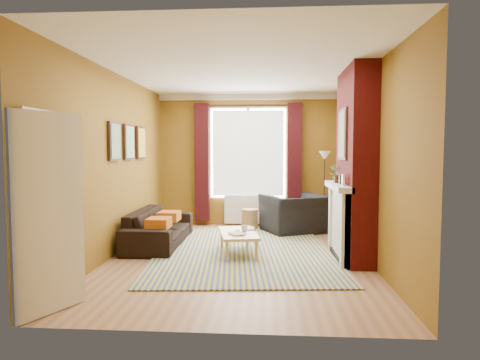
{
  "coord_description": "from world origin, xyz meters",
  "views": [
    {
      "loc": [
        0.47,
        -6.4,
        1.62
      ],
      "look_at": [
        0.0,
        0.25,
        1.15
      ],
      "focal_mm": 32.0,
      "sensor_mm": 36.0,
      "label": 1
    }
  ],
  "objects_px": {
    "coffee_table": "(238,234)",
    "armchair": "(295,214)",
    "floor_lamp": "(324,168)",
    "wicker_stool": "(250,219)",
    "sofa": "(159,227)"
  },
  "relations": [
    {
      "from": "sofa",
      "to": "armchair",
      "type": "distance_m",
      "value": 2.68
    },
    {
      "from": "armchair",
      "to": "coffee_table",
      "type": "height_order",
      "value": "armchair"
    },
    {
      "from": "armchair",
      "to": "wicker_stool",
      "type": "distance_m",
      "value": 0.96
    },
    {
      "from": "sofa",
      "to": "wicker_stool",
      "type": "height_order",
      "value": "sofa"
    },
    {
      "from": "armchair",
      "to": "floor_lamp",
      "type": "bearing_deg",
      "value": 175.26
    },
    {
      "from": "sofa",
      "to": "armchair",
      "type": "height_order",
      "value": "armchair"
    },
    {
      "from": "armchair",
      "to": "coffee_table",
      "type": "relative_size",
      "value": 1.0
    },
    {
      "from": "sofa",
      "to": "coffee_table",
      "type": "xyz_separation_m",
      "value": [
        1.4,
        -0.62,
        0.02
      ]
    },
    {
      "from": "sofa",
      "to": "wicker_stool",
      "type": "relative_size",
      "value": 4.81
    },
    {
      "from": "sofa",
      "to": "coffee_table",
      "type": "distance_m",
      "value": 1.53
    },
    {
      "from": "coffee_table",
      "to": "armchair",
      "type": "bearing_deg",
      "value": 51.24
    },
    {
      "from": "coffee_table",
      "to": "wicker_stool",
      "type": "bearing_deg",
      "value": 76.92
    },
    {
      "from": "floor_lamp",
      "to": "armchair",
      "type": "bearing_deg",
      "value": -158.26
    },
    {
      "from": "coffee_table",
      "to": "wicker_stool",
      "type": "height_order",
      "value": "wicker_stool"
    },
    {
      "from": "armchair",
      "to": "wicker_stool",
      "type": "height_order",
      "value": "armchair"
    }
  ]
}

